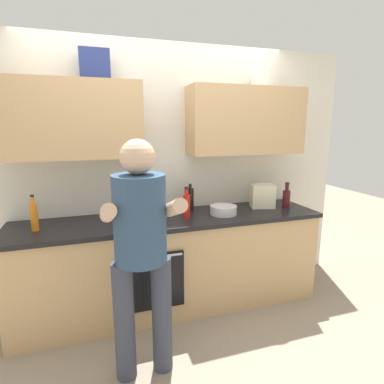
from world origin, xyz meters
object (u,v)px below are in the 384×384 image
object	(u,v)px
bottle_water	(146,204)
grocery_bag_rice	(262,196)
bottle_juice	(34,216)
bottle_oil	(120,209)
person_standing	(141,244)
bottle_hotsauce	(187,205)
mixing_bowl	(223,210)
bottle_wine	(286,198)
bottle_soy	(190,199)
potted_herb	(153,208)
cup_coffee	(163,212)

from	to	relation	value
bottle_water	grocery_bag_rice	distance (m)	1.20
bottle_juice	bottle_oil	bearing A→B (deg)	13.33
person_standing	bottle_hotsauce	xyz separation A→B (m)	(0.52, 0.70, 0.04)
person_standing	bottle_water	distance (m)	0.90
bottle_juice	mixing_bowl	bearing A→B (deg)	-1.14
bottle_oil	bottle_wine	bearing A→B (deg)	-5.87
bottle_oil	grocery_bag_rice	world-z (taller)	grocery_bag_rice
bottle_oil	mixing_bowl	world-z (taller)	bottle_oil
bottle_soy	bottle_wine	bearing A→B (deg)	-11.44
bottle_hotsauce	grocery_bag_rice	bearing A→B (deg)	8.00
bottle_hotsauce	potted_herb	bearing A→B (deg)	-171.20
grocery_bag_rice	cup_coffee	bearing A→B (deg)	-177.67
bottle_water	mixing_bowl	xyz separation A→B (m)	(0.71, -0.18, -0.08)
grocery_bag_rice	bottle_hotsauce	bearing A→B (deg)	-172.00
bottle_soy	bottle_water	size ratio (longest dim) A/B	1.01
bottle_wine	bottle_soy	bearing A→B (deg)	168.56
potted_herb	grocery_bag_rice	distance (m)	1.18
cup_coffee	bottle_wine	bearing A→B (deg)	-2.14
person_standing	grocery_bag_rice	size ratio (longest dim) A/B	6.91
cup_coffee	mixing_bowl	xyz separation A→B (m)	(0.57, -0.07, -0.01)
bottle_hotsauce	grocery_bag_rice	size ratio (longest dim) A/B	1.21
bottle_juice	bottle_wine	size ratio (longest dim) A/B	1.11
bottle_water	bottle_oil	bearing A→B (deg)	175.09
cup_coffee	mixing_bowl	world-z (taller)	cup_coffee
bottle_water	mixing_bowl	bearing A→B (deg)	-13.86
bottle_juice	cup_coffee	world-z (taller)	bottle_juice
bottle_hotsauce	bottle_juice	size ratio (longest dim) A/B	0.98
bottle_oil	grocery_bag_rice	size ratio (longest dim) A/B	0.83
grocery_bag_rice	bottle_oil	bearing A→B (deg)	176.83
bottle_juice	cup_coffee	xyz separation A→B (m)	(1.06, 0.04, -0.07)
bottle_soy	mixing_bowl	size ratio (longest dim) A/B	1.06
cup_coffee	potted_herb	bearing A→B (deg)	-132.03
person_standing	potted_herb	xyz separation A→B (m)	(0.21, 0.65, 0.06)
mixing_bowl	bottle_soy	bearing A→B (deg)	139.63
person_standing	mixing_bowl	size ratio (longest dim) A/B	6.51
person_standing	potted_herb	world-z (taller)	person_standing
cup_coffee	mixing_bowl	size ratio (longest dim) A/B	0.43
person_standing	cup_coffee	bearing A→B (deg)	67.58
bottle_hotsauce	bottle_wine	bearing A→B (deg)	1.54
bottle_oil	cup_coffee	xyz separation A→B (m)	(0.37, -0.12, -0.02)
bottle_water	bottle_juice	bearing A→B (deg)	-171.19
potted_herb	cup_coffee	bearing A→B (deg)	47.97
bottle_juice	potted_herb	bearing A→B (deg)	-5.15
cup_coffee	grocery_bag_rice	size ratio (longest dim) A/B	0.46
bottle_juice	potted_herb	distance (m)	0.95
bottle_water	cup_coffee	xyz separation A→B (m)	(0.14, -0.10, -0.06)
person_standing	grocery_bag_rice	distance (m)	1.61
bottle_juice	bottle_water	bearing A→B (deg)	8.81
cup_coffee	potted_herb	size ratio (longest dim) A/B	0.46
mixing_bowl	bottle_juice	bearing A→B (deg)	178.86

